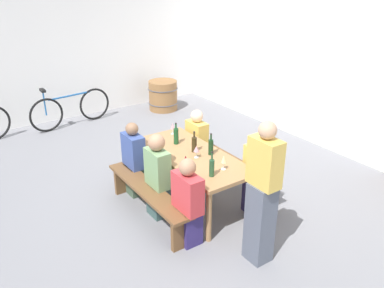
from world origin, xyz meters
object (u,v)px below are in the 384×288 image
wine_glass_0 (186,160)px  wine_barrel (163,95)px  seated_guest_far_1 (256,175)px  wine_glass_1 (173,127)px  bench_near (148,195)px  bench_far (231,167)px  seated_guest_near_0 (134,161)px  wine_bottle_3 (211,147)px  wine_bottle_0 (176,136)px  seated_guest_far_0 (197,144)px  wine_bottle_2 (212,167)px  wine_glass_2 (196,149)px  standing_host (262,197)px  seated_guest_near_1 (158,177)px  wine_bottle_1 (194,144)px  parked_bicycle_0 (71,109)px  tasting_table (192,159)px  wine_glass_3 (224,160)px  seated_guest_near_2 (188,204)px

wine_glass_0 → wine_barrel: 4.57m
seated_guest_far_1 → wine_glass_1: bearing=-75.0°
wine_glass_1 → seated_guest_far_1: (1.46, 0.39, -0.31)m
bench_near → wine_barrel: bearing=146.7°
bench_far → seated_guest_near_0: (-0.67, -1.26, 0.17)m
seated_guest_near_0 → wine_bottle_3: bearing=-47.2°
bench_far → wine_bottle_0: wine_bottle_0 is taller
wine_glass_1 → seated_guest_far_0: 0.54m
wine_bottle_2 → seated_guest_near_0: (-1.32, -0.40, -0.34)m
wine_glass_2 → seated_guest_near_0: bearing=-145.6°
wine_bottle_3 → wine_barrel: bearing=158.4°
wine_glass_2 → standing_host: bearing=-2.7°
wine_bottle_3 → seated_guest_far_0: size_ratio=0.28×
seated_guest_near_1 → seated_guest_far_0: seated_guest_near_1 is taller
wine_bottle_0 → seated_guest_far_1: bearing=26.3°
wine_bottle_1 → parked_bicycle_0: (-3.89, -0.46, -0.49)m
wine_bottle_3 → wine_glass_1: size_ratio=1.77×
wine_bottle_0 → wine_bottle_1: 0.37m
tasting_table → wine_glass_1: bearing=167.7°
seated_guest_near_0 → wine_barrel: (-3.06, 2.30, -0.18)m
seated_guest_near_1 → wine_bottle_0: bearing=37.7°
wine_bottle_0 → seated_guest_far_0: bearing=115.1°
tasting_table → bench_near: size_ratio=1.06×
wine_bottle_1 → standing_host: bearing=-5.6°
wine_glass_1 → seated_guest_near_0: (0.09, -0.72, -0.35)m
wine_glass_1 → standing_host: 2.21m
wine_glass_1 → wine_glass_3: bearing=-4.1°
bench_near → wine_glass_3: 1.12m
seated_guest_near_2 → bench_far: bearing=29.5°
seated_guest_near_1 → wine_barrel: bearing=58.4°
wine_bottle_2 → seated_guest_near_2: size_ratio=0.29×
wine_bottle_2 → tasting_table: bearing=166.3°
standing_host → wine_glass_2: bearing=-2.7°
wine_bottle_2 → standing_host: standing_host is taller
tasting_table → bench_far: (0.00, 0.71, -0.32)m
wine_bottle_0 → seated_guest_far_0: (-0.26, 0.55, -0.36)m
wine_glass_3 → seated_guest_far_1: 0.59m
seated_guest_near_0 → seated_guest_near_1: size_ratio=0.95×
tasting_table → seated_guest_far_0: (-0.67, 0.56, -0.16)m
wine_bottle_3 → wine_barrel: 4.21m
parked_bicycle_0 → wine_bottle_0: bearing=-90.3°
wine_glass_3 → wine_barrel: 4.67m
wine_bottle_0 → wine_glass_1: (-0.34, 0.16, -0.00)m
parked_bicycle_0 → seated_guest_near_2: bearing=-98.8°
wine_bottle_2 → wine_glass_1: size_ratio=1.88×
wine_bottle_1 → wine_bottle_3: (0.20, 0.13, 0.00)m
seated_guest_near_2 → wine_bottle_1: bearing=50.6°
parked_bicycle_0 → wine_bottle_1: bearing=-90.0°
wine_bottle_0 → wine_bottle_3: size_ratio=1.04×
bench_far → wine_barrel: size_ratio=2.55×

